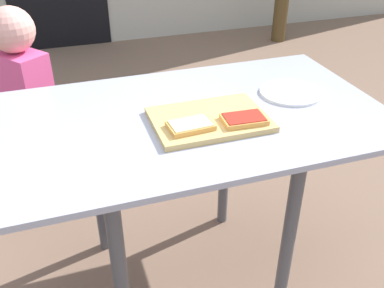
{
  "coord_description": "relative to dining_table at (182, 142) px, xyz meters",
  "views": [
    {
      "loc": [
        -0.36,
        -1.18,
        1.42
      ],
      "look_at": [
        0.04,
        0.0,
        0.65
      ],
      "focal_mm": 40.4,
      "sensor_mm": 36.0,
      "label": 1
    }
  ],
  "objects": [
    {
      "name": "pizza_slice_near_left",
      "position": [
        -0.01,
        -0.12,
        0.13
      ],
      "size": [
        0.14,
        0.1,
        0.02
      ],
      "color": "#E7A24C",
      "rests_on": "cutting_board"
    },
    {
      "name": "ground_plane",
      "position": [
        0.0,
        0.0,
        -0.66
      ],
      "size": [
        16.0,
        16.0,
        0.0
      ],
      "primitive_type": "plane",
      "color": "#7E614E"
    },
    {
      "name": "dining_table",
      "position": [
        0.0,
        0.0,
        0.0
      ],
      "size": [
        1.35,
        0.75,
        0.76
      ],
      "color": "#A3A5B8",
      "rests_on": "ground"
    },
    {
      "name": "pizza_slice_near_right",
      "position": [
        0.16,
        -0.13,
        0.13
      ],
      "size": [
        0.14,
        0.09,
        0.02
      ],
      "color": "#E7A24C",
      "rests_on": "cutting_board"
    },
    {
      "name": "plate_white_right",
      "position": [
        0.42,
        0.04,
        0.1
      ],
      "size": [
        0.22,
        0.22,
        0.01
      ],
      "primitive_type": "cylinder",
      "color": "white",
      "rests_on": "dining_table"
    },
    {
      "name": "child_left",
      "position": [
        -0.51,
        0.68,
        -0.08
      ],
      "size": [
        0.26,
        0.28,
        0.99
      ],
      "color": "#384B5A",
      "rests_on": "ground"
    },
    {
      "name": "cutting_board",
      "position": [
        0.07,
        -0.07,
        0.11
      ],
      "size": [
        0.36,
        0.26,
        0.02
      ],
      "primitive_type": "cube",
      "color": "tan",
      "rests_on": "dining_table"
    }
  ]
}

